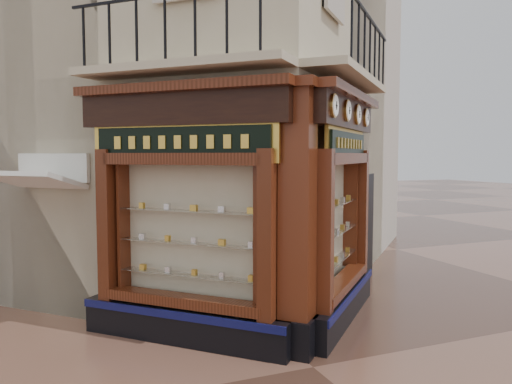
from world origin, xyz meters
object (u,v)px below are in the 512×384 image
signboard_left (180,142)px  corner_pilaster (297,222)px  clock_c (358,114)px  signboard_right (347,144)px  clock_d (366,118)px  clock_a (334,106)px  awning (38,324)px  clock_b (347,111)px

signboard_left → corner_pilaster: bearing=-169.8°
clock_c → signboard_right: 0.62m
corner_pilaster → clock_d: 3.36m
signboard_left → clock_a: bearing=-162.7°
clock_a → clock_c: (1.21, 1.21, 0.00)m
signboard_left → signboard_right: signboard_left is taller
awning → clock_a: bearing=-170.1°
corner_pilaster → clock_d: (2.34, 1.74, 1.67)m
corner_pilaster → clock_b: 2.13m
clock_a → clock_d: 2.53m
clock_c → signboard_left: size_ratio=0.16×
awning → signboard_right: signboard_right is taller
clock_c → signboard_right: size_ratio=0.19×
clock_c → awning: clock_c is taller
clock_c → awning: 6.65m
clock_d → signboard_right: clock_d is taller
clock_d → awning: size_ratio=0.22×
clock_b → corner_pilaster: bearing=161.0°
clock_b → signboard_left: size_ratio=0.15×
signboard_right → awning: bearing=115.0°
clock_a → signboard_right: clock_a is taller
signboard_left → signboard_right: bearing=-135.0°
clock_c → signboard_left: bearing=137.7°
clock_a → awning: bearing=99.9°
corner_pilaster → clock_c: bearing=-11.6°
clock_c → awning: bearing=117.5°
corner_pilaster → awning: (-3.55, 2.84, -1.95)m
clock_a → awning: size_ratio=0.22×
clock_d → clock_b: bearing=-180.0°
clock_d → awning: 7.00m
signboard_left → signboard_right: size_ratio=1.19×
clock_a → signboard_right: 1.49m
corner_pilaster → clock_c: (1.77, 1.17, 1.67)m
corner_pilaster → signboard_left: size_ratio=1.74×
clock_b → clock_c: (0.59, 0.59, 0.00)m
awning → signboard_left: 4.16m
signboard_right → signboard_left: bearing=135.0°
awning → clock_d: bearing=-145.6°
corner_pilaster → awning: corner_pilaster is taller
clock_d → clock_c: bearing=-180.0°
awning → clock_c: bearing=-152.5°
awning → signboard_left: size_ratio=0.69×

